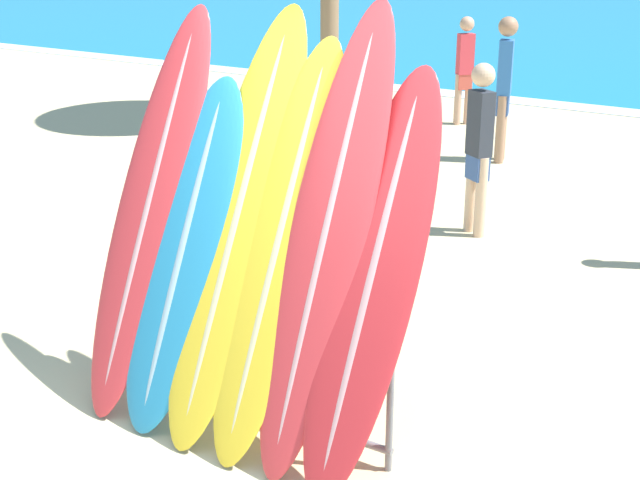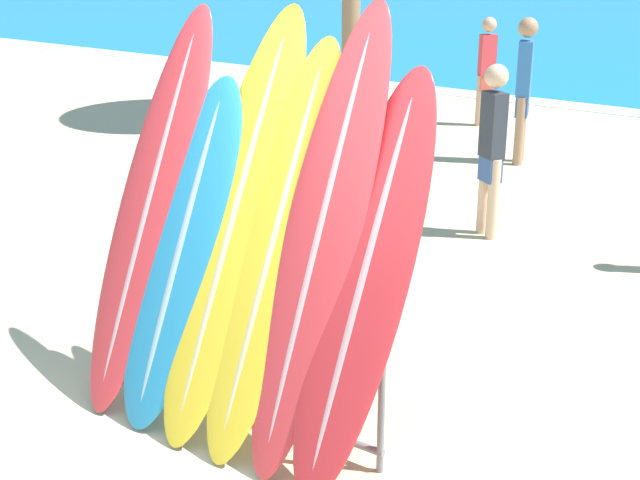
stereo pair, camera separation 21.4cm
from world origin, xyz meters
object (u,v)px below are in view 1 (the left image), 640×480
at_px(surfboard_slot_5, 372,281).
at_px(person_far_left, 504,84).
at_px(surfboard_slot_3, 279,248).
at_px(person_near_water, 479,143).
at_px(surfboard_slot_1, 184,253).
at_px(surfboard_slot_4, 327,237).
at_px(surfboard_slot_2, 238,223).
at_px(person_far_right, 465,66).
at_px(surfboard_slot_0, 151,209).
at_px(surfboard_rack, 248,350).

distance_m(surfboard_slot_5, person_far_left, 6.73).
bearing_deg(surfboard_slot_5, person_far_left, 104.79).
relative_size(surfboard_slot_3, person_near_water, 1.38).
relative_size(surfboard_slot_1, surfboard_slot_4, 0.81).
xyz_separation_m(surfboard_slot_4, person_far_left, (-1.40, 6.44, -0.27)).
bearing_deg(surfboard_slot_2, person_near_water, 90.34).
bearing_deg(person_far_left, person_near_water, -179.78).
bearing_deg(surfboard_slot_4, surfboard_slot_5, -11.08).
height_order(surfboard_slot_3, person_far_right, surfboard_slot_3).
bearing_deg(surfboard_slot_0, person_near_water, 80.66).
height_order(surfboard_slot_5, person_near_water, surfboard_slot_5).
height_order(surfboard_slot_5, person_far_right, surfboard_slot_5).
height_order(surfboard_slot_3, surfboard_slot_4, surfboard_slot_4).
height_order(surfboard_slot_2, surfboard_slot_5, surfboard_slot_2).
distance_m(surfboard_slot_1, person_far_left, 6.57).
bearing_deg(surfboard_slot_3, surfboard_rack, -151.20).
bearing_deg(person_far_left, surfboard_slot_1, 168.39).
xyz_separation_m(surfboard_rack, surfboard_slot_0, (-0.79, 0.11, 0.70)).
bearing_deg(surfboard_slot_1, person_near_water, 85.68).
xyz_separation_m(surfboard_slot_0, surfboard_slot_1, (0.33, -0.09, -0.19)).
relative_size(surfboard_slot_0, surfboard_slot_2, 0.99).
relative_size(surfboard_slot_0, person_near_water, 1.46).
height_order(surfboard_slot_1, surfboard_slot_2, surfboard_slot_2).
bearing_deg(surfboard_rack, person_far_left, 98.16).
bearing_deg(surfboard_slot_2, surfboard_slot_5, -4.28).
relative_size(surfboard_slot_5, person_far_left, 1.21).
height_order(person_near_water, person_far_right, person_near_water).
relative_size(surfboard_slot_5, person_far_right, 1.38).
xyz_separation_m(surfboard_slot_5, person_far_right, (-2.94, 8.20, -0.23)).
bearing_deg(person_far_left, surfboard_slot_3, 173.91).
height_order(surfboard_slot_2, person_near_water, surfboard_slot_2).
relative_size(surfboard_slot_0, surfboard_slot_1, 1.20).
distance_m(surfboard_rack, surfboard_slot_0, 1.06).
bearing_deg(surfboard_slot_5, surfboard_slot_4, 168.92).
bearing_deg(surfboard_slot_4, surfboard_slot_0, -179.30).
relative_size(surfboard_slot_2, person_near_water, 1.47).
bearing_deg(surfboard_slot_1, surfboard_slot_5, 2.16).
xyz_separation_m(surfboard_slot_0, person_far_left, (-0.15, 6.46, -0.23)).
bearing_deg(surfboard_slot_2, surfboard_slot_0, -177.98).
xyz_separation_m(surfboard_slot_3, person_near_water, (-0.34, 3.79, -0.23)).
height_order(surfboard_rack, surfboard_slot_5, surfboard_slot_5).
relative_size(surfboard_slot_3, person_far_right, 1.45).
height_order(surfboard_rack, surfboard_slot_3, surfboard_slot_3).
bearing_deg(surfboard_slot_0, person_far_left, 91.36).
height_order(surfboard_slot_2, person_far_right, surfboard_slot_2).
distance_m(surfboard_rack, surfboard_slot_3, 0.66).
bearing_deg(surfboard_slot_4, surfboard_slot_3, -172.98).
relative_size(surfboard_slot_0, surfboard_slot_5, 1.11).
relative_size(surfboard_slot_1, person_far_right, 1.29).
bearing_deg(person_far_left, surfboard_slot_5, 178.97).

